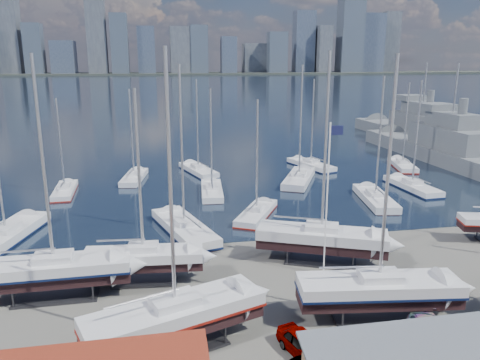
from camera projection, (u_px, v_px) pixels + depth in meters
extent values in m
plane|color=#605E59|center=(326.00, 285.00, 36.08)|extent=(1400.00, 1400.00, 0.00)
cube|color=#1B2640|center=(168.00, 85.00, 331.20)|extent=(1400.00, 600.00, 0.40)
cube|color=#2D332D|center=(160.00, 74.00, 578.38)|extent=(1400.00, 80.00, 2.20)
cube|color=#595E66|center=(10.00, 36.00, 536.83)|extent=(22.49, 24.47, 83.83)
cube|color=#3D4756|center=(34.00, 49.00, 538.26)|extent=(19.55, 21.83, 55.97)
cube|color=#475166|center=(64.00, 57.00, 552.11)|extent=(26.03, 30.49, 37.14)
cube|color=#595E66|center=(97.00, 35.00, 542.03)|extent=(21.60, 16.58, 87.63)
cube|color=#3D4756|center=(120.00, 44.00, 550.48)|extent=(19.42, 28.42, 67.60)
cube|color=#475166|center=(146.00, 50.00, 560.69)|extent=(20.24, 23.80, 54.09)
cube|color=#595E66|center=(181.00, 50.00, 564.95)|extent=(24.62, 19.72, 54.00)
cube|color=#3D4756|center=(199.00, 49.00, 566.96)|extent=(20.75, 17.93, 55.97)
cube|color=#475166|center=(229.00, 55.00, 573.53)|extent=(18.36, 16.25, 43.03)
cube|color=#595E66|center=(254.00, 58.00, 598.95)|extent=(28.49, 22.03, 35.69)
cube|color=#3D4756|center=(277.00, 52.00, 584.95)|extent=(23.34, 17.87, 49.11)
cube|color=#475166|center=(304.00, 42.00, 602.83)|extent=(25.35, 19.79, 75.95)
cube|color=#595E66|center=(322.00, 49.00, 603.12)|extent=(17.00, 27.45, 57.67)
cube|color=#3D4756|center=(350.00, 30.00, 603.74)|extent=(29.28, 24.05, 106.04)
cube|color=#475166|center=(369.00, 43.00, 622.44)|extent=(30.82, 28.37, 74.41)
cube|color=#595E66|center=(390.00, 42.00, 629.19)|extent=(21.74, 17.03, 77.48)
cube|color=#2D2D33|center=(57.00, 296.00, 34.30)|extent=(5.91, 2.77, 0.16)
cube|color=black|center=(55.00, 277.00, 33.92)|extent=(10.72, 2.68, 0.85)
cube|color=silver|center=(54.00, 266.00, 33.71)|extent=(10.72, 3.13, 0.85)
cube|color=#0B173B|center=(55.00, 271.00, 33.80)|extent=(10.83, 3.16, 0.17)
cube|color=silver|center=(53.00, 257.00, 33.54)|extent=(2.69, 1.83, 0.50)
cylinder|color=#B2B2B7|center=(43.00, 162.00, 31.81)|extent=(0.22, 0.22, 14.42)
cube|color=#2D2D33|center=(176.00, 347.00, 28.20)|extent=(6.55, 4.62, 0.16)
cube|color=black|center=(176.00, 324.00, 27.81)|extent=(11.08, 6.15, 0.87)
cube|color=silver|center=(175.00, 311.00, 27.60)|extent=(11.24, 6.58, 0.87)
cube|color=maroon|center=(175.00, 317.00, 27.69)|extent=(11.35, 6.65, 0.17)
cube|color=silver|center=(175.00, 301.00, 27.43)|extent=(3.17, 2.64, 0.50)
cylinder|color=#B2B2B7|center=(170.00, 184.00, 25.67)|extent=(0.22, 0.22, 14.65)
cube|color=#2D2D33|center=(145.00, 281.00, 36.69)|extent=(5.20, 2.74, 0.16)
cube|color=black|center=(144.00, 263.00, 36.32)|extent=(9.27, 2.98, 0.73)
cube|color=silver|center=(143.00, 255.00, 36.14)|extent=(9.30, 3.36, 0.73)
cube|color=silver|center=(143.00, 247.00, 35.99)|extent=(2.41, 1.73, 0.50)
cylinder|color=#B2B2B7|center=(139.00, 173.00, 34.53)|extent=(0.22, 0.22, 12.30)
cube|color=#2D2D33|center=(376.00, 317.00, 31.44)|extent=(6.16, 3.43, 0.16)
cube|color=black|center=(378.00, 297.00, 31.06)|extent=(10.89, 3.92, 0.85)
cube|color=silver|center=(379.00, 285.00, 30.85)|extent=(10.94, 4.36, 0.85)
cube|color=#0B173B|center=(379.00, 290.00, 30.94)|extent=(11.05, 4.41, 0.17)
cube|color=silver|center=(380.00, 276.00, 30.68)|extent=(2.87, 2.12, 0.50)
cylinder|color=#B2B2B7|center=(388.00, 173.00, 28.96)|extent=(0.22, 0.22, 14.37)
cube|color=#2D2D33|center=(320.00, 261.00, 40.32)|extent=(6.58, 4.92, 0.16)
cube|color=black|center=(321.00, 244.00, 39.93)|extent=(10.99, 6.76, 0.87)
cube|color=silver|center=(322.00, 235.00, 39.72)|extent=(11.18, 7.18, 0.87)
cube|color=silver|center=(322.00, 227.00, 39.55)|extent=(3.23, 2.77, 0.50)
cylinder|color=#B2B2B7|center=(326.00, 144.00, 37.79)|extent=(0.22, 0.22, 14.68)
cube|color=black|center=(7.00, 244.00, 45.09)|extent=(5.70, 12.14, 0.94)
cube|color=silver|center=(6.00, 235.00, 44.86)|extent=(6.18, 12.26, 0.94)
cube|color=#0B173B|center=(6.00, 239.00, 44.97)|extent=(6.25, 12.38, 0.19)
cube|color=silver|center=(5.00, 228.00, 44.68)|extent=(2.67, 3.36, 0.50)
cube|color=black|center=(65.00, 195.00, 60.97)|extent=(2.33, 8.62, 0.68)
cube|color=silver|center=(65.00, 190.00, 60.80)|extent=(2.68, 8.63, 0.68)
cube|color=maroon|center=(65.00, 193.00, 60.88)|extent=(2.71, 8.72, 0.14)
cube|color=silver|center=(64.00, 186.00, 60.66)|extent=(1.51, 2.19, 0.50)
cylinder|color=#B2B2B7|center=(60.00, 144.00, 59.29)|extent=(0.22, 0.22, 11.55)
cube|color=black|center=(134.00, 182.00, 67.76)|extent=(3.62, 9.30, 0.73)
cube|color=silver|center=(134.00, 177.00, 67.58)|extent=(4.00, 9.36, 0.73)
cube|color=silver|center=(134.00, 173.00, 67.43)|extent=(1.88, 2.49, 0.50)
cylinder|color=#B2B2B7|center=(132.00, 133.00, 65.98)|extent=(0.22, 0.22, 12.24)
cube|color=black|center=(184.00, 236.00, 47.19)|extent=(5.90, 11.78, 0.92)
cube|color=silver|center=(184.00, 227.00, 46.96)|extent=(6.36, 11.92, 0.92)
cube|color=#0B173B|center=(184.00, 231.00, 47.07)|extent=(6.42, 12.04, 0.18)
cube|color=silver|center=(184.00, 221.00, 46.79)|extent=(2.67, 3.30, 0.50)
cylinder|color=#B2B2B7|center=(182.00, 147.00, 44.93)|extent=(0.22, 0.22, 15.50)
cube|color=black|center=(212.00, 196.00, 60.80)|extent=(3.13, 9.55, 0.75)
cube|color=silver|center=(212.00, 190.00, 60.61)|extent=(3.53, 9.59, 0.75)
cube|color=silver|center=(212.00, 186.00, 60.46)|extent=(1.80, 2.49, 0.50)
cylinder|color=#B2B2B7|center=(211.00, 139.00, 58.95)|extent=(0.22, 0.22, 12.66)
cube|color=black|center=(198.00, 175.00, 72.18)|extent=(5.05, 10.10, 0.79)
cube|color=silver|center=(198.00, 170.00, 71.99)|extent=(5.44, 10.22, 0.79)
cube|color=#0B173B|center=(198.00, 172.00, 72.08)|extent=(5.50, 10.32, 0.16)
cube|color=silver|center=(198.00, 166.00, 71.83)|extent=(2.29, 2.83, 0.50)
cylinder|color=#B2B2B7|center=(197.00, 124.00, 70.24)|extent=(0.22, 0.22, 13.29)
cube|color=black|center=(256.00, 219.00, 51.98)|extent=(6.19, 8.85, 0.72)
cube|color=silver|center=(257.00, 213.00, 51.80)|extent=(6.52, 9.04, 0.72)
cube|color=maroon|center=(256.00, 216.00, 51.88)|extent=(6.59, 9.13, 0.14)
cube|color=silver|center=(257.00, 208.00, 51.65)|extent=(2.40, 2.68, 0.50)
cylinder|color=#B2B2B7|center=(257.00, 156.00, 50.22)|extent=(0.22, 0.22, 12.07)
cube|color=black|center=(299.00, 184.00, 66.73)|extent=(7.45, 11.33, 0.91)
cube|color=silver|center=(299.00, 178.00, 66.50)|extent=(7.88, 11.54, 0.91)
cube|color=silver|center=(299.00, 174.00, 66.33)|extent=(2.96, 3.38, 0.50)
cylinder|color=#B2B2B7|center=(301.00, 122.00, 64.50)|extent=(0.22, 0.22, 15.27)
cube|color=black|center=(311.00, 169.00, 75.82)|extent=(5.26, 10.01, 0.78)
cube|color=silver|center=(311.00, 165.00, 75.63)|extent=(5.65, 10.14, 0.78)
cube|color=#0B173B|center=(311.00, 167.00, 75.72)|extent=(5.70, 10.24, 0.16)
cube|color=silver|center=(311.00, 161.00, 75.47)|extent=(2.32, 2.83, 0.50)
cylinder|color=#B2B2B7|center=(313.00, 121.00, 73.90)|extent=(0.22, 0.22, 13.19)
cube|color=black|center=(375.00, 205.00, 57.34)|extent=(4.26, 10.79, 0.84)
cube|color=silver|center=(375.00, 198.00, 57.13)|extent=(4.70, 10.87, 0.84)
cube|color=silver|center=(376.00, 193.00, 56.96)|extent=(2.19, 2.89, 0.50)
cylinder|color=#B2B2B7|center=(380.00, 137.00, 55.26)|extent=(0.22, 0.22, 14.20)
cube|color=black|center=(412.00, 192.00, 62.94)|extent=(2.97, 10.14, 0.80)
cube|color=silver|center=(412.00, 186.00, 62.75)|extent=(3.39, 10.16, 0.80)
cube|color=#0B173B|center=(412.00, 188.00, 62.84)|extent=(3.42, 10.26, 0.16)
cube|color=silver|center=(413.00, 181.00, 62.58)|extent=(1.83, 2.60, 0.50)
cylinder|color=#B2B2B7|center=(417.00, 133.00, 60.97)|extent=(0.22, 0.22, 13.52)
cube|color=black|center=(402.00, 169.00, 75.75)|extent=(4.55, 9.66, 0.75)
cube|color=silver|center=(402.00, 165.00, 75.56)|extent=(4.93, 9.76, 0.75)
cube|color=maroon|center=(402.00, 167.00, 75.65)|extent=(4.98, 9.86, 0.15)
cube|color=silver|center=(403.00, 161.00, 75.40)|extent=(2.12, 2.68, 0.50)
cylinder|color=#B2B2B7|center=(406.00, 123.00, 73.89)|extent=(0.22, 0.22, 12.70)
cube|color=#575C60|center=(448.00, 160.00, 79.25)|extent=(8.33, 45.83, 4.11)
cube|color=#575C60|center=(450.00, 138.00, 78.29)|extent=(6.20, 16.11, 3.60)
cube|color=#575C60|center=(452.00, 120.00, 77.55)|extent=(4.59, 9.23, 2.40)
cube|color=#575C60|center=(437.00, 107.00, 81.46)|extent=(5.22, 4.68, 1.20)
cylinder|color=#B2B2B7|center=(456.00, 88.00, 76.26)|extent=(0.30, 0.30, 8.00)
cube|color=#575C60|center=(420.00, 140.00, 98.95)|extent=(8.48, 46.73, 4.19)
cube|color=#575C60|center=(421.00, 122.00, 97.98)|extent=(6.32, 16.43, 3.60)
cube|color=#575C60|center=(423.00, 108.00, 97.24)|extent=(4.68, 9.41, 2.40)
cube|color=#575C60|center=(411.00, 98.00, 101.23)|extent=(5.32, 4.77, 1.20)
cylinder|color=#B2B2B7|center=(425.00, 82.00, 95.95)|extent=(0.30, 0.30, 8.00)
imported|color=gray|center=(305.00, 345.00, 27.30)|extent=(2.84, 4.53, 1.44)
imported|color=gray|center=(427.00, 335.00, 28.24)|extent=(3.86, 5.50, 1.48)
cylinder|color=white|center=(327.00, 201.00, 36.56)|extent=(0.12, 0.12, 12.36)
cube|color=#121539|center=(337.00, 130.00, 35.27)|extent=(1.03, 0.05, 0.72)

